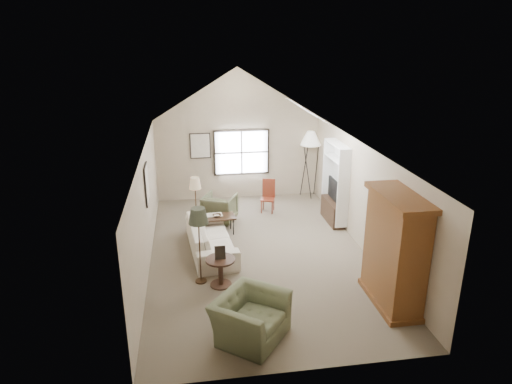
{
  "coord_description": "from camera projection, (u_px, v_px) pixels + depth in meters",
  "views": [
    {
      "loc": [
        -1.54,
        -9.54,
        4.93
      ],
      "look_at": [
        0.0,
        0.4,
        1.4
      ],
      "focal_mm": 32.0,
      "sensor_mm": 36.0,
      "label": 1
    }
  ],
  "objects": [
    {
      "name": "coffee_table",
      "position": [
        217.0,
        225.0,
        11.76
      ],
      "size": [
        0.97,
        0.6,
        0.47
      ],
      "primitive_type": "cube",
      "rotation": [
        0.0,
        0.0,
        0.1
      ],
      "color": "#3B2A18",
      "rests_on": "ground"
    },
    {
      "name": "sofa",
      "position": [
        211.0,
        237.0,
        10.77
      ],
      "size": [
        1.16,
        2.49,
        0.71
      ],
      "primitive_type": "imported",
      "rotation": [
        0.0,
        0.0,
        1.66
      ],
      "color": "beige",
      "rests_on": "ground"
    },
    {
      "name": "tan_lamp",
      "position": [
        196.0,
        204.0,
        11.71
      ],
      "size": [
        0.33,
        0.33,
        1.51
      ],
      "primitive_type": null,
      "rotation": [
        0.0,
        0.0,
        0.09
      ],
      "color": "tan",
      "rests_on": "ground"
    },
    {
      "name": "window",
      "position": [
        242.0,
        152.0,
        13.98
      ],
      "size": [
        1.72,
        0.08,
        1.42
      ],
      "primitive_type": "cube",
      "color": "black",
      "rests_on": "room_shell"
    },
    {
      "name": "bowl",
      "position": [
        217.0,
        215.0,
        11.68
      ],
      "size": [
        0.24,
        0.24,
        0.05
      ],
      "primitive_type": "imported",
      "rotation": [
        0.0,
        0.0,
        0.1
      ],
      "color": "#372716",
      "rests_on": "coffee_table"
    },
    {
      "name": "side_chair",
      "position": [
        268.0,
        196.0,
        13.1
      ],
      "size": [
        0.47,
        0.47,
        0.95
      ],
      "primitive_type": "cube",
      "rotation": [
        0.0,
        0.0,
        -0.34
      ],
      "color": "maroon",
      "rests_on": "ground"
    },
    {
      "name": "tv_panel",
      "position": [
        334.0,
        190.0,
        12.28
      ],
      "size": [
        0.05,
        0.9,
        0.55
      ],
      "primitive_type": "cube",
      "color": "black",
      "rests_on": "media_console"
    },
    {
      "name": "armchair_far",
      "position": [
        220.0,
        208.0,
        12.48
      ],
      "size": [
        1.1,
        1.11,
        0.77
      ],
      "primitive_type": "imported",
      "rotation": [
        0.0,
        0.0,
        2.71
      ],
      "color": "#586043",
      "rests_on": "ground"
    },
    {
      "name": "side_table",
      "position": [
        221.0,
        272.0,
        9.31
      ],
      "size": [
        0.66,
        0.66,
        0.61
      ],
      "primitive_type": "cylinder",
      "rotation": [
        0.0,
        0.0,
        0.09
      ],
      "color": "#3E2519",
      "rests_on": "ground"
    },
    {
      "name": "tv_alcove",
      "position": [
        335.0,
        182.0,
        12.2
      ],
      "size": [
        0.32,
        1.3,
        2.1
      ],
      "primitive_type": "cube",
      "color": "white",
      "rests_on": "ground"
    },
    {
      "name": "armoire",
      "position": [
        395.0,
        251.0,
        8.47
      ],
      "size": [
        0.6,
        1.5,
        2.2
      ],
      "primitive_type": "cube",
      "color": "brown",
      "rests_on": "ground"
    },
    {
      "name": "room_shell",
      "position": [
        259.0,
        118.0,
        9.69
      ],
      "size": [
        5.01,
        8.01,
        4.0
      ],
      "color": "#6B5E4C",
      "rests_on": "ground"
    },
    {
      "name": "dark_lamp",
      "position": [
        200.0,
        245.0,
        9.26
      ],
      "size": [
        0.44,
        0.44,
        1.68
      ],
      "primitive_type": null,
      "rotation": [
        0.0,
        0.0,
        0.09
      ],
      "color": "#282B1E",
      "rests_on": "ground"
    },
    {
      "name": "armchair_near",
      "position": [
        250.0,
        318.0,
        7.69
      ],
      "size": [
        1.53,
        1.56,
        0.76
      ],
      "primitive_type": "imported",
      "rotation": [
        0.0,
        0.0,
        0.91
      ],
      "color": "#656B4B",
      "rests_on": "ground"
    },
    {
      "name": "skylight",
      "position": [
        307.0,
        109.0,
        10.71
      ],
      "size": [
        0.8,
        1.2,
        0.52
      ],
      "primitive_type": null,
      "color": "white",
      "rests_on": "room_shell"
    },
    {
      "name": "wall_art",
      "position": [
        175.0,
        164.0,
        11.72
      ],
      "size": [
        1.97,
        3.71,
        0.88
      ],
      "color": "black",
      "rests_on": "room_shell"
    },
    {
      "name": "tripod_lamp",
      "position": [
        310.0,
        164.0,
        14.17
      ],
      "size": [
        0.73,
        0.73,
        2.13
      ],
      "primitive_type": null,
      "rotation": [
        0.0,
        0.0,
        0.21
      ],
      "color": "silver",
      "rests_on": "ground"
    },
    {
      "name": "media_console",
      "position": [
        333.0,
        211.0,
        12.48
      ],
      "size": [
        0.34,
        1.18,
        0.6
      ],
      "primitive_type": "cube",
      "color": "#382316",
      "rests_on": "ground"
    }
  ]
}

